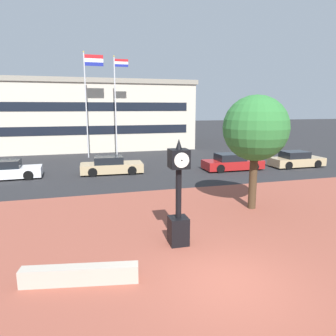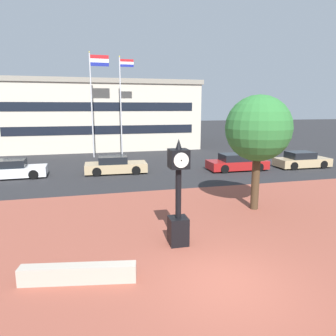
% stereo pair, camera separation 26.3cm
% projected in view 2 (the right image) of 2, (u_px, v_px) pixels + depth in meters
% --- Properties ---
extents(ground_plane, '(200.00, 200.00, 0.00)m').
position_uv_depth(ground_plane, '(224.00, 283.00, 8.67)').
color(ground_plane, '#262628').
extents(plaza_brick_paving, '(44.00, 14.02, 0.01)m').
position_uv_depth(plaza_brick_paving, '(190.00, 239.00, 11.53)').
color(plaza_brick_paving, brown).
rests_on(plaza_brick_paving, ground).
extents(planter_wall, '(3.22, 0.96, 0.50)m').
position_uv_depth(planter_wall, '(78.00, 274.00, 8.66)').
color(planter_wall, '#ADA393').
rests_on(planter_wall, ground).
extents(street_clock, '(0.67, 0.76, 3.76)m').
position_uv_depth(street_clock, '(178.00, 201.00, 10.81)').
color(street_clock, black).
rests_on(street_clock, ground).
extents(plaza_tree, '(3.26, 3.03, 5.36)m').
position_uv_depth(plaza_tree, '(260.00, 130.00, 14.39)').
color(plaza_tree, '#42301E').
rests_on(plaza_tree, ground).
extents(car_street_near, '(4.58, 1.99, 1.28)m').
position_uv_depth(car_street_near, '(237.00, 163.00, 24.04)').
color(car_street_near, maroon).
rests_on(car_street_near, ground).
extents(car_street_mid, '(4.22, 1.93, 1.28)m').
position_uv_depth(car_street_mid, '(14.00, 170.00, 21.39)').
color(car_street_mid, silver).
rests_on(car_street_mid, ground).
extents(car_street_far, '(4.52, 2.10, 1.28)m').
position_uv_depth(car_street_far, '(115.00, 165.00, 22.97)').
color(car_street_far, tan).
rests_on(car_street_far, ground).
extents(car_street_distant, '(4.35, 1.93, 1.28)m').
position_uv_depth(car_street_distant, '(302.00, 160.00, 25.14)').
color(car_street_distant, tan).
rests_on(car_street_distant, ground).
extents(flagpole_primary, '(1.81, 0.14, 9.80)m').
position_uv_depth(flagpole_primary, '(93.00, 96.00, 29.30)').
color(flagpole_primary, silver).
rests_on(flagpole_primary, ground).
extents(flagpole_secondary, '(1.39, 0.14, 9.52)m').
position_uv_depth(flagpole_secondary, '(122.00, 101.00, 30.04)').
color(flagpole_secondary, silver).
rests_on(flagpole_secondary, ground).
extents(civic_building, '(22.36, 15.06, 7.76)m').
position_uv_depth(civic_building, '(100.00, 114.00, 39.67)').
color(civic_building, beige).
rests_on(civic_building, ground).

